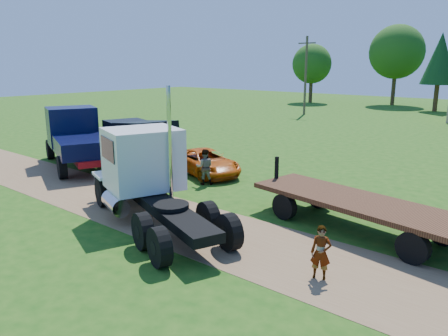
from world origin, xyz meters
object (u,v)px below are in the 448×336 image
Objects in this scene: flatbed_trailer at (359,207)px; spectator_a at (321,253)px; orange_pickup at (206,162)px; white_semi_tractor at (144,172)px; black_dump_truck at (136,141)px; navy_truck at (75,136)px.

spectator_a is at bearing -71.61° from flatbed_trailer.
orange_pickup is at bearing 174.10° from flatbed_trailer.
white_semi_tractor is 8.29m from flatbed_trailer.
flatbed_trailer reaches higher than orange_pickup.
spectator_a is (13.99, -4.88, -0.95)m from black_dump_truck.
navy_truck is 5.04× the size of spectator_a.
black_dump_truck is at bearing 139.76° from orange_pickup.
black_dump_truck is 4.70× the size of spectator_a.
white_semi_tractor reaches higher than flatbed_trailer.
white_semi_tractor is 8.02m from spectator_a.
orange_pickup is at bearing 128.12° from spectator_a.
black_dump_truck is at bearing 163.64° from white_semi_tractor.
spectator_a reaches higher than orange_pickup.
spectator_a is (7.96, -0.33, -0.99)m from white_semi_tractor.
navy_truck is at bearing 150.11° from spectator_a.
orange_pickup is at bearing 47.13° from navy_truck.
navy_truck is 1.63× the size of orange_pickup.
white_semi_tractor is 5.52× the size of spectator_a.
orange_pickup is (-2.60, 6.54, -1.10)m from white_semi_tractor.
navy_truck is 8.24m from orange_pickup.
flatbed_trailer is 5.44× the size of spectator_a.
flatbed_trailer is at bearing 13.91° from black_dump_truck.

